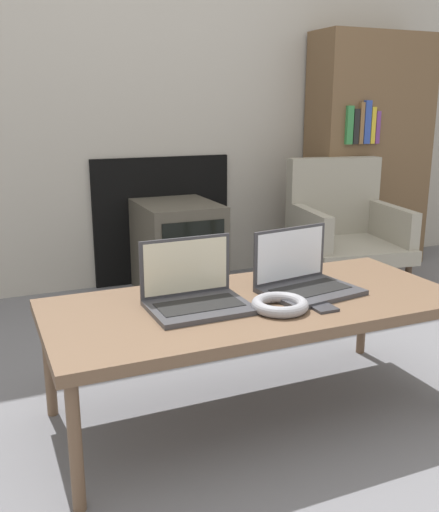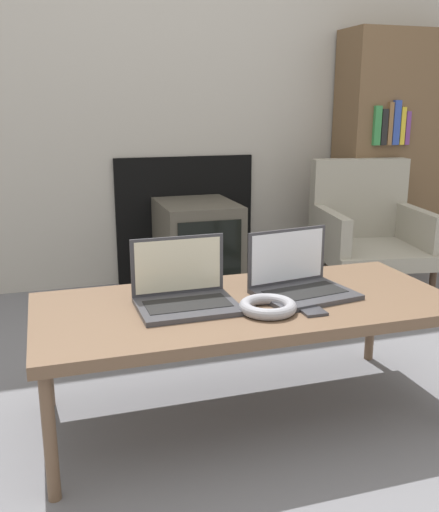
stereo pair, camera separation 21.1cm
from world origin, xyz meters
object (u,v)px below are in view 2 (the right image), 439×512
(headphones, at_px, (268,307))
(laptop_left, at_px, (184,292))
(armchair, at_px, (367,226))
(phone, at_px, (308,308))
(tv, at_px, (197,248))
(laptop_right, at_px, (299,281))

(headphones, bearing_deg, laptop_left, 148.31)
(armchair, bearing_deg, headphones, -122.61)
(headphones, distance_m, phone, 0.13)
(phone, height_order, armchair, armchair)
(laptop_left, xyz_separation_m, headphones, (0.23, -0.14, -0.03))
(tv, xyz_separation_m, armchair, (0.93, -0.22, 0.11))
(laptop_right, bearing_deg, laptop_left, 170.66)
(headphones, bearing_deg, tv, 83.42)
(phone, relative_size, armchair, 0.20)
(phone, relative_size, tv, 0.29)
(laptop_left, xyz_separation_m, phone, (0.36, -0.15, -0.04))
(laptop_right, bearing_deg, phone, -113.86)
(laptop_left, xyz_separation_m, laptop_right, (0.40, -0.00, 0.00))
(laptop_left, height_order, phone, laptop_left)
(laptop_left, bearing_deg, laptop_right, -1.01)
(phone, distance_m, tv, 1.47)
(laptop_right, height_order, phone, laptop_right)
(laptop_left, bearing_deg, armchair, 38.29)
(laptop_right, xyz_separation_m, headphones, (-0.17, -0.14, -0.03))
(laptop_left, distance_m, armchair, 1.72)
(headphones, relative_size, phone, 1.21)
(laptop_left, height_order, tv, laptop_left)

